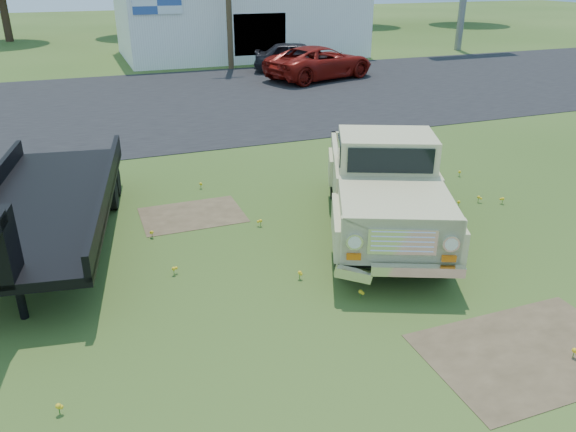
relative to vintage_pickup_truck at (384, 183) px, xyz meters
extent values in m
plane|color=#2D4A17|center=(-1.54, -1.38, -1.03)|extent=(140.00, 140.00, 0.00)
cube|color=black|center=(-1.54, 13.62, -1.03)|extent=(90.00, 14.00, 0.02)
cube|color=#4D3F29|center=(-0.04, -4.38, -1.03)|extent=(3.00, 2.00, 0.01)
cube|color=#4D3F29|center=(-3.54, 2.12, -1.03)|extent=(2.20, 1.60, 0.01)
cube|color=white|center=(4.46, 25.62, 0.97)|extent=(14.00, 8.00, 4.00)
cube|color=black|center=(4.46, 21.67, 0.57)|extent=(3.00, 0.10, 2.20)
cube|color=white|center=(-1.04, 21.57, 2.17)|extent=(2.50, 0.08, 0.80)
cylinder|color=#362518|center=(-9.54, 38.12, 0.95)|extent=(0.56, 0.56, 3.96)
cylinder|color=#362518|center=(0.46, 39.12, 0.86)|extent=(0.56, 0.56, 3.78)
cylinder|color=#362518|center=(10.46, 37.62, 0.68)|extent=(0.56, 0.56, 3.42)
cylinder|color=#362518|center=(20.46, 40.12, 0.77)|extent=(0.56, 0.56, 3.60)
cylinder|color=#362518|center=(30.46, 38.62, 1.04)|extent=(0.56, 0.56, 4.14)
imported|color=maroon|center=(5.72, 16.24, -0.26)|extent=(6.09, 4.16, 1.55)
imported|color=black|center=(5.42, 18.37, -0.27)|extent=(4.83, 3.32, 1.53)
camera|label=1|loc=(-5.57, -9.24, 4.00)|focal=35.00mm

